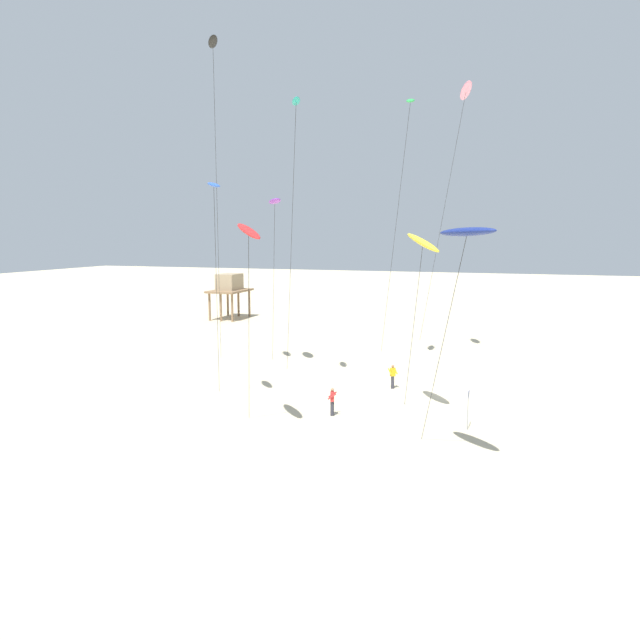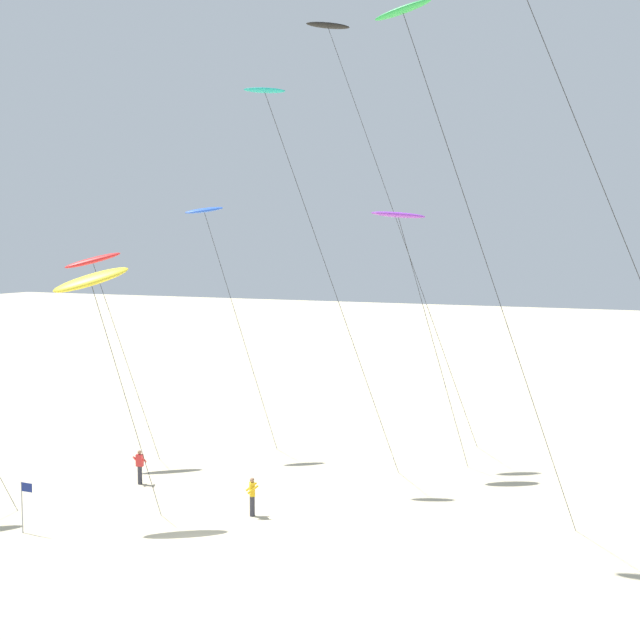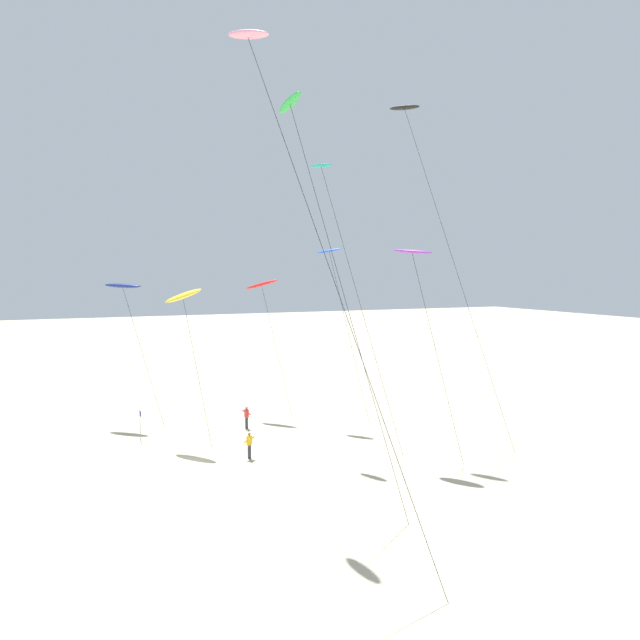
{
  "view_description": "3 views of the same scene",
  "coord_description": "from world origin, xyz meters",
  "px_view_note": "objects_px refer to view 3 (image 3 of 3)",
  "views": [
    {
      "loc": [
        -39.58,
        -4.07,
        10.56
      ],
      "look_at": [
        -3.28,
        8.22,
        5.07
      ],
      "focal_mm": 33.76,
      "sensor_mm": 36.0,
      "label": 1
    },
    {
      "loc": [
        17.71,
        -27.33,
        11.62
      ],
      "look_at": [
        1.23,
        9.02,
        8.04
      ],
      "focal_mm": 48.39,
      "sensor_mm": 36.0,
      "label": 2
    },
    {
      "loc": [
        37.39,
        -7.28,
        11.78
      ],
      "look_at": [
        0.52,
        8.88,
        8.64
      ],
      "focal_mm": 35.1,
      "sensor_mm": 36.0,
      "label": 3
    }
  ],
  "objects_px": {
    "kite_blue": "(330,253)",
    "kite_flyer_nearest": "(247,417)",
    "kite_red": "(262,285)",
    "kite_purple": "(412,253)",
    "kite_black": "(407,114)",
    "kite_flyer_middle": "(249,445)",
    "kite_pink": "(249,39)",
    "kite_green": "(292,110)",
    "marker_flag": "(140,419)",
    "kite_yellow": "(183,296)",
    "kite_teal": "(323,174)",
    "kite_navy": "(123,286)"
  },
  "relations": [
    {
      "from": "kite_red",
      "to": "kite_yellow",
      "type": "xyz_separation_m",
      "value": [
        6.18,
        -7.75,
        -0.59
      ]
    },
    {
      "from": "kite_red",
      "to": "kite_blue",
      "type": "bearing_deg",
      "value": 44.58
    },
    {
      "from": "kite_purple",
      "to": "kite_yellow",
      "type": "xyz_separation_m",
      "value": [
        -9.03,
        -12.75,
        -2.89
      ]
    },
    {
      "from": "kite_teal",
      "to": "kite_navy",
      "type": "relative_size",
      "value": 1.76
    },
    {
      "from": "kite_green",
      "to": "kite_blue",
      "type": "xyz_separation_m",
      "value": [
        -14.47,
        8.76,
        -6.81
      ]
    },
    {
      "from": "kite_teal",
      "to": "kite_yellow",
      "type": "distance_m",
      "value": 12.76
    },
    {
      "from": "kite_blue",
      "to": "kite_purple",
      "type": "bearing_deg",
      "value": 4.03
    },
    {
      "from": "kite_flyer_nearest",
      "to": "kite_flyer_middle",
      "type": "relative_size",
      "value": 1.0
    },
    {
      "from": "kite_blue",
      "to": "kite_purple",
      "type": "relative_size",
      "value": 1.03
    },
    {
      "from": "marker_flag",
      "to": "kite_blue",
      "type": "bearing_deg",
      "value": 92.52
    },
    {
      "from": "kite_blue",
      "to": "marker_flag",
      "type": "relative_size",
      "value": 6.53
    },
    {
      "from": "kite_blue",
      "to": "kite_black",
      "type": "bearing_deg",
      "value": 27.08
    },
    {
      "from": "kite_blue",
      "to": "kite_navy",
      "type": "relative_size",
      "value": 1.26
    },
    {
      "from": "kite_teal",
      "to": "kite_flyer_middle",
      "type": "xyz_separation_m",
      "value": [
        2.34,
        -6.14,
        -17.5
      ]
    },
    {
      "from": "kite_black",
      "to": "kite_red",
      "type": "bearing_deg",
      "value": -144.77
    },
    {
      "from": "kite_green",
      "to": "kite_teal",
      "type": "xyz_separation_m",
      "value": [
        -8.91,
        5.73,
        -1.65
      ]
    },
    {
      "from": "kite_blue",
      "to": "kite_flyer_nearest",
      "type": "relative_size",
      "value": 8.21
    },
    {
      "from": "kite_blue",
      "to": "kite_flyer_middle",
      "type": "relative_size",
      "value": 8.21
    },
    {
      "from": "kite_black",
      "to": "kite_purple",
      "type": "xyz_separation_m",
      "value": [
        4.77,
        -2.38,
        -9.89
      ]
    },
    {
      "from": "kite_red",
      "to": "kite_purple",
      "type": "distance_m",
      "value": 16.17
    },
    {
      "from": "kite_navy",
      "to": "kite_flyer_nearest",
      "type": "bearing_deg",
      "value": 49.7
    },
    {
      "from": "kite_pink",
      "to": "marker_flag",
      "type": "relative_size",
      "value": 10.66
    },
    {
      "from": "kite_purple",
      "to": "kite_flyer_nearest",
      "type": "xyz_separation_m",
      "value": [
        -10.34,
        -7.89,
        -12.06
      ]
    },
    {
      "from": "kite_green",
      "to": "kite_purple",
      "type": "height_order",
      "value": "kite_green"
    },
    {
      "from": "kite_pink",
      "to": "kite_flyer_nearest",
      "type": "distance_m",
      "value": 28.08
    },
    {
      "from": "kite_flyer_nearest",
      "to": "kite_purple",
      "type": "bearing_deg",
      "value": 37.34
    },
    {
      "from": "kite_red",
      "to": "kite_flyer_middle",
      "type": "xyz_separation_m",
      "value": [
        12.18,
        -4.94,
        -9.76
      ]
    },
    {
      "from": "kite_red",
      "to": "kite_flyer_middle",
      "type": "relative_size",
      "value": 6.75
    },
    {
      "from": "kite_yellow",
      "to": "kite_flyer_nearest",
      "type": "bearing_deg",
      "value": 105.08
    },
    {
      "from": "kite_pink",
      "to": "kite_red",
      "type": "bearing_deg",
      "value": 160.59
    },
    {
      "from": "kite_black",
      "to": "kite_flyer_middle",
      "type": "relative_size",
      "value": 14.12
    },
    {
      "from": "kite_red",
      "to": "kite_purple",
      "type": "relative_size",
      "value": 0.85
    },
    {
      "from": "kite_flyer_middle",
      "to": "kite_green",
      "type": "bearing_deg",
      "value": 3.61
    },
    {
      "from": "kite_green",
      "to": "kite_yellow",
      "type": "bearing_deg",
      "value": -165.64
    },
    {
      "from": "kite_purple",
      "to": "kite_flyer_middle",
      "type": "xyz_separation_m",
      "value": [
        -3.03,
        -9.94,
        -12.06
      ]
    },
    {
      "from": "kite_green",
      "to": "kite_blue",
      "type": "bearing_deg",
      "value": 148.82
    },
    {
      "from": "kite_green",
      "to": "kite_blue",
      "type": "relative_size",
      "value": 1.52
    },
    {
      "from": "kite_green",
      "to": "kite_purple",
      "type": "distance_m",
      "value": 12.39
    },
    {
      "from": "kite_flyer_nearest",
      "to": "kite_blue",
      "type": "bearing_deg",
      "value": 94.64
    },
    {
      "from": "kite_purple",
      "to": "kite_flyer_middle",
      "type": "bearing_deg",
      "value": -106.93
    },
    {
      "from": "kite_red",
      "to": "kite_purple",
      "type": "height_order",
      "value": "kite_purple"
    },
    {
      "from": "kite_flyer_middle",
      "to": "kite_purple",
      "type": "bearing_deg",
      "value": 73.07
    },
    {
      "from": "kite_teal",
      "to": "kite_pink",
      "type": "height_order",
      "value": "kite_pink"
    },
    {
      "from": "kite_green",
      "to": "kite_purple",
      "type": "xyz_separation_m",
      "value": [
        -3.55,
        9.53,
        -7.09
      ]
    },
    {
      "from": "kite_blue",
      "to": "kite_yellow",
      "type": "height_order",
      "value": "kite_blue"
    },
    {
      "from": "kite_flyer_middle",
      "to": "kite_flyer_nearest",
      "type": "bearing_deg",
      "value": 164.31
    },
    {
      "from": "kite_pink",
      "to": "kite_purple",
      "type": "relative_size",
      "value": 1.69
    },
    {
      "from": "kite_red",
      "to": "kite_blue",
      "type": "height_order",
      "value": "kite_blue"
    },
    {
      "from": "kite_pink",
      "to": "kite_yellow",
      "type": "height_order",
      "value": "kite_pink"
    },
    {
      "from": "kite_green",
      "to": "kite_purple",
      "type": "bearing_deg",
      "value": 110.45
    }
  ]
}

